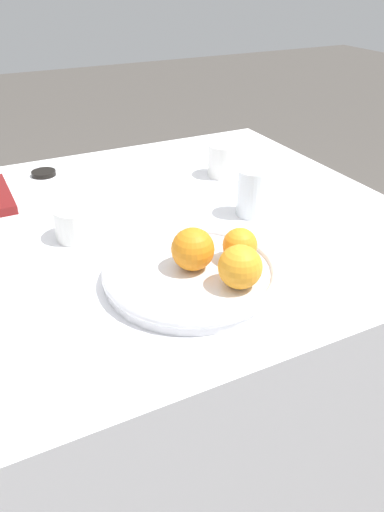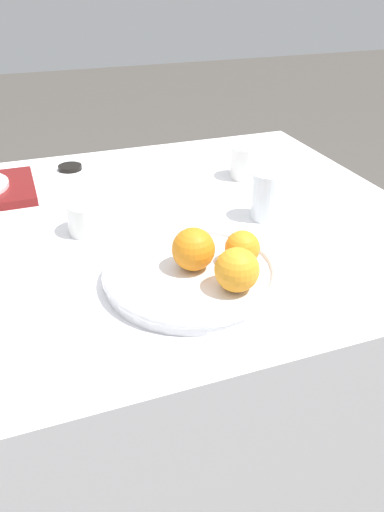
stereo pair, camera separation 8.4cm
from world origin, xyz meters
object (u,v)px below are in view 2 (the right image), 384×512
(orange_2, at_px, (242,248))
(soy_dish, at_px, (70,167))
(water_glass, at_px, (268,196))
(cup_1, at_px, (247,162))
(orange_0, at_px, (193,249))
(orange_1, at_px, (237,270))
(fruit_platter, at_px, (192,273))
(cup_0, at_px, (90,218))

(orange_2, distance_m, soy_dish, 0.66)
(water_glass, relative_size, cup_1, 1.23)
(orange_2, distance_m, cup_1, 0.46)
(orange_0, distance_m, orange_1, 0.09)
(cup_1, distance_m, soy_dish, 0.47)
(fruit_platter, bearing_deg, cup_1, 53.91)
(cup_0, height_order, cup_1, cup_1)
(cup_1, bearing_deg, cup_0, -159.21)
(soy_dish, bearing_deg, orange_0, -78.04)
(orange_1, relative_size, cup_1, 0.87)
(orange_1, xyz_separation_m, cup_1, (0.25, 0.48, -0.02))
(fruit_platter, relative_size, water_glass, 3.01)
(fruit_platter, xyz_separation_m, orange_2, (0.09, -0.01, 0.04))
(fruit_platter, height_order, cup_1, cup_1)
(fruit_platter, xyz_separation_m, cup_0, (-0.13, 0.24, 0.02))
(orange_2, bearing_deg, orange_1, -121.27)
(orange_2, xyz_separation_m, water_glass, (0.15, 0.18, -0.00))
(soy_dish, bearing_deg, cup_1, -26.46)
(fruit_platter, bearing_deg, soy_dish, 101.38)
(cup_1, bearing_deg, orange_1, -117.13)
(fruit_platter, bearing_deg, cup_0, 118.93)
(orange_2, xyz_separation_m, soy_dish, (-0.21, 0.62, -0.05))
(orange_2, distance_m, water_glass, 0.23)
(orange_2, height_order, water_glass, water_glass)
(orange_1, relative_size, water_glass, 0.71)
(orange_0, relative_size, orange_2, 1.21)
(orange_0, distance_m, soy_dish, 0.62)
(orange_1, xyz_separation_m, cup_0, (-0.18, 0.32, -0.03))
(orange_1, bearing_deg, fruit_platter, 122.11)
(fruit_platter, distance_m, orange_2, 0.10)
(orange_1, bearing_deg, orange_0, 117.32)
(cup_0, xyz_separation_m, soy_dish, (0.01, 0.37, -0.03))
(fruit_platter, bearing_deg, water_glass, 36.86)
(fruit_platter, xyz_separation_m, water_glass, (0.24, 0.18, 0.04))
(orange_0, xyz_separation_m, soy_dish, (-0.13, 0.60, -0.05))
(fruit_platter, distance_m, orange_0, 0.04)
(orange_0, distance_m, cup_0, 0.27)
(cup_1, bearing_deg, water_glass, -104.45)
(orange_1, distance_m, soy_dish, 0.71)
(fruit_platter, distance_m, soy_dish, 0.62)
(fruit_platter, bearing_deg, orange_2, -4.80)
(orange_1, height_order, cup_1, orange_1)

